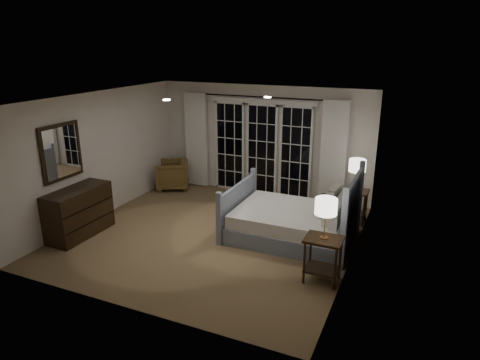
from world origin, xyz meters
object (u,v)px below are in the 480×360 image
at_px(lamp_left, 326,207).
at_px(dresser, 79,212).
at_px(armchair, 172,175).
at_px(bed, 295,222).
at_px(nightstand_left, 323,253).
at_px(nightstand_right, 354,201).
at_px(lamp_right, 357,166).

distance_m(lamp_left, dresser, 4.51).
bearing_deg(dresser, armchair, 87.45).
height_order(bed, nightstand_left, bed).
height_order(nightstand_left, armchair, nightstand_left).
bearing_deg(nightstand_left, nightstand_right, 88.89).
relative_size(nightstand_left, armchair, 0.92).
distance_m(nightstand_left, lamp_left, 0.72).
distance_m(lamp_right, armchair, 4.45).
height_order(nightstand_right, dresser, dresser).
xyz_separation_m(nightstand_left, nightstand_right, (0.05, 2.42, -0.03)).
bearing_deg(lamp_left, nightstand_right, 88.89).
height_order(nightstand_right, lamp_right, lamp_right).
xyz_separation_m(nightstand_left, armchair, (-4.31, 2.71, -0.12)).
bearing_deg(lamp_right, lamp_left, -91.11).
distance_m(nightstand_right, lamp_left, 2.53).
bearing_deg(bed, dresser, -158.35).
distance_m(bed, lamp_left, 1.71).
height_order(lamp_right, armchair, lamp_right).
bearing_deg(lamp_left, dresser, -177.32).
xyz_separation_m(bed, dresser, (-3.65, -1.45, 0.12)).
distance_m(bed, nightstand_right, 1.46).
bearing_deg(dresser, lamp_left, 2.68).
height_order(nightstand_left, lamp_right, lamp_right).
relative_size(bed, armchair, 2.87).
bearing_deg(bed, lamp_left, -57.25).
relative_size(nightstand_left, lamp_left, 1.14).
xyz_separation_m(nightstand_right, dresser, (-4.49, -2.63, 0.01)).
bearing_deg(lamp_left, armchair, 147.86).
bearing_deg(nightstand_right, dresser, -149.66).
relative_size(armchair, dresser, 0.60).
bearing_deg(nightstand_right, lamp_left, -91.11).
bearing_deg(armchair, lamp_right, 57.49).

